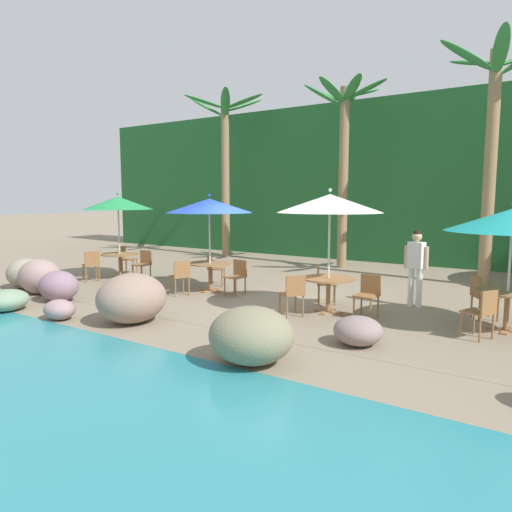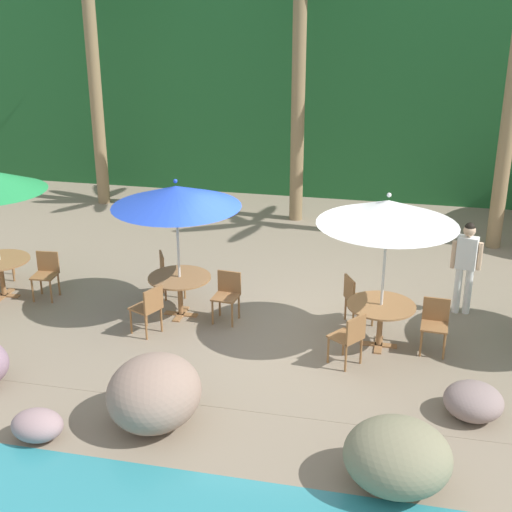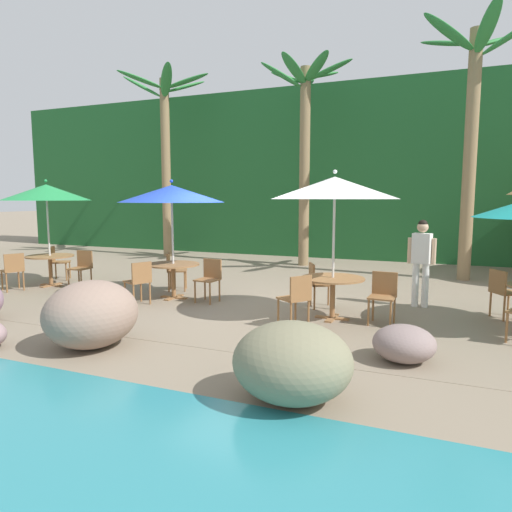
{
  "view_description": "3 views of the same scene",
  "coord_description": "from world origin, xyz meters",
  "px_view_note": "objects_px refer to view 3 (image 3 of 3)",
  "views": [
    {
      "loc": [
        6.0,
        -9.23,
        2.4
      ],
      "look_at": [
        -0.07,
        -0.19,
        1.06
      ],
      "focal_mm": 33.24,
      "sensor_mm": 36.0,
      "label": 1
    },
    {
      "loc": [
        2.09,
        -10.72,
        5.58
      ],
      "look_at": [
        -0.33,
        0.2,
        1.2
      ],
      "focal_mm": 49.75,
      "sensor_mm": 36.0,
      "label": 2
    },
    {
      "loc": [
        3.67,
        -8.18,
        2.11
      ],
      "look_at": [
        0.1,
        0.37,
        0.95
      ],
      "focal_mm": 32.65,
      "sensor_mm": 36.0,
      "label": 3
    }
  ],
  "objects_px": {
    "chair_green_inland": "(57,260)",
    "chair_white_left": "(297,297)",
    "dining_table_blue": "(173,270)",
    "chair_white_inland": "(317,282)",
    "chair_white_seaward": "(383,294)",
    "dining_table_white": "(333,285)",
    "chair_blue_inland": "(173,268)",
    "chair_green_seaward": "(82,266)",
    "umbrella_blue": "(172,194)",
    "palm_tree_third": "(473,115)",
    "dining_table_green": "(50,261)",
    "palm_tree_second": "(305,130)",
    "palm_tree_nearest": "(165,136)",
    "umbrella_green": "(46,193)",
    "chair_green_left": "(13,269)",
    "umbrella_white": "(335,188)",
    "waiter_in_white": "(421,257)",
    "chair_blue_left": "(139,280)",
    "chair_teal_inland": "(503,290)",
    "chair_blue_seaward": "(210,277)"
  },
  "relations": [
    {
      "from": "dining_table_blue",
      "to": "palm_tree_third",
      "type": "height_order",
      "value": "palm_tree_third"
    },
    {
      "from": "palm_tree_nearest",
      "to": "umbrella_green",
      "type": "bearing_deg",
      "value": -84.08
    },
    {
      "from": "chair_green_seaward",
      "to": "dining_table_white",
      "type": "xyz_separation_m",
      "value": [
        6.17,
        -0.59,
        0.1
      ]
    },
    {
      "from": "chair_white_seaward",
      "to": "chair_white_inland",
      "type": "distance_m",
      "value": 1.48
    },
    {
      "from": "chair_blue_seaward",
      "to": "palm_tree_second",
      "type": "distance_m",
      "value": 6.85
    },
    {
      "from": "umbrella_white",
      "to": "chair_teal_inland",
      "type": "height_order",
      "value": "umbrella_white"
    },
    {
      "from": "chair_blue_inland",
      "to": "waiter_in_white",
      "type": "distance_m",
      "value": 5.36
    },
    {
      "from": "chair_blue_inland",
      "to": "palm_tree_nearest",
      "type": "bearing_deg",
      "value": 124.41
    },
    {
      "from": "chair_green_inland",
      "to": "chair_white_left",
      "type": "height_order",
      "value": "same"
    },
    {
      "from": "chair_blue_inland",
      "to": "chair_white_left",
      "type": "xyz_separation_m",
      "value": [
        3.55,
        -1.85,
        0.0
      ]
    },
    {
      "from": "umbrella_green",
      "to": "chair_white_left",
      "type": "relative_size",
      "value": 2.93
    },
    {
      "from": "chair_green_seaward",
      "to": "chair_white_left",
      "type": "relative_size",
      "value": 1.0
    },
    {
      "from": "dining_table_white",
      "to": "chair_blue_inland",
      "type": "bearing_deg",
      "value": 164.47
    },
    {
      "from": "chair_green_inland",
      "to": "chair_blue_seaward",
      "type": "bearing_deg",
      "value": -8.52
    },
    {
      "from": "chair_green_left",
      "to": "chair_white_left",
      "type": "xyz_separation_m",
      "value": [
        6.86,
        -0.37,
        0.0
      ]
    },
    {
      "from": "chair_green_seaward",
      "to": "chair_green_left",
      "type": "relative_size",
      "value": 1.0
    },
    {
      "from": "dining_table_green",
      "to": "chair_white_inland",
      "type": "relative_size",
      "value": 1.26
    },
    {
      "from": "chair_green_seaward",
      "to": "chair_teal_inland",
      "type": "xyz_separation_m",
      "value": [
        8.91,
        0.57,
        0.0
      ]
    },
    {
      "from": "dining_table_blue",
      "to": "chair_white_left",
      "type": "xyz_separation_m",
      "value": [
        3.08,
        -1.13,
        -0.1
      ]
    },
    {
      "from": "chair_white_seaward",
      "to": "waiter_in_white",
      "type": "height_order",
      "value": "waiter_in_white"
    },
    {
      "from": "chair_green_left",
      "to": "umbrella_white",
      "type": "height_order",
      "value": "umbrella_white"
    },
    {
      "from": "chair_green_inland",
      "to": "umbrella_blue",
      "type": "relative_size",
      "value": 0.35
    },
    {
      "from": "dining_table_blue",
      "to": "chair_white_inland",
      "type": "bearing_deg",
      "value": 6.2
    },
    {
      "from": "dining_table_white",
      "to": "palm_tree_third",
      "type": "distance_m",
      "value": 6.67
    },
    {
      "from": "dining_table_blue",
      "to": "dining_table_white",
      "type": "xyz_separation_m",
      "value": [
        3.5,
        -0.38,
        0.0
      ]
    },
    {
      "from": "dining_table_green",
      "to": "palm_tree_second",
      "type": "distance_m",
      "value": 8.18
    },
    {
      "from": "umbrella_white",
      "to": "palm_tree_second",
      "type": "height_order",
      "value": "palm_tree_second"
    },
    {
      "from": "chair_teal_inland",
      "to": "umbrella_blue",
      "type": "bearing_deg",
      "value": -172.89
    },
    {
      "from": "umbrella_blue",
      "to": "palm_tree_third",
      "type": "height_order",
      "value": "palm_tree_third"
    },
    {
      "from": "umbrella_blue",
      "to": "dining_table_blue",
      "type": "distance_m",
      "value": 1.58
    },
    {
      "from": "dining_table_white",
      "to": "chair_teal_inland",
      "type": "bearing_deg",
      "value": 22.98
    },
    {
      "from": "umbrella_blue",
      "to": "palm_tree_third",
      "type": "bearing_deg",
      "value": 39.94
    },
    {
      "from": "umbrella_green",
      "to": "chair_teal_inland",
      "type": "distance_m",
      "value": 9.93
    },
    {
      "from": "chair_white_seaward",
      "to": "dining_table_white",
      "type": "bearing_deg",
      "value": -177.09
    },
    {
      "from": "chair_green_seaward",
      "to": "palm_tree_second",
      "type": "relative_size",
      "value": 0.14
    },
    {
      "from": "chair_green_inland",
      "to": "chair_white_seaward",
      "type": "distance_m",
      "value": 8.44
    },
    {
      "from": "dining_table_green",
      "to": "palm_tree_nearest",
      "type": "height_order",
      "value": "palm_tree_nearest"
    },
    {
      "from": "chair_blue_left",
      "to": "palm_tree_second",
      "type": "relative_size",
      "value": 0.14
    },
    {
      "from": "dining_table_blue",
      "to": "chair_blue_left",
      "type": "relative_size",
      "value": 1.26
    },
    {
      "from": "chair_green_inland",
      "to": "dining_table_blue",
      "type": "xyz_separation_m",
      "value": [
        4.02,
        -0.75,
        0.1
      ]
    },
    {
      "from": "chair_blue_left",
      "to": "palm_tree_third",
      "type": "xyz_separation_m",
      "value": [
        6.0,
        5.61,
        3.66
      ]
    },
    {
      "from": "chair_white_inland",
      "to": "chair_green_inland",
      "type": "bearing_deg",
      "value": 176.61
    },
    {
      "from": "chair_blue_inland",
      "to": "palm_tree_nearest",
      "type": "xyz_separation_m",
      "value": [
        -3.67,
        5.36,
        3.79
      ]
    },
    {
      "from": "palm_tree_second",
      "to": "palm_tree_third",
      "type": "bearing_deg",
      "value": -12.11
    },
    {
      "from": "chair_green_seaward",
      "to": "palm_tree_second",
      "type": "bearing_deg",
      "value": 56.01
    },
    {
      "from": "umbrella_green",
      "to": "dining_table_blue",
      "type": "distance_m",
      "value": 3.87
    },
    {
      "from": "dining_table_white",
      "to": "dining_table_green",
      "type": "bearing_deg",
      "value": 176.4
    },
    {
      "from": "chair_blue_seaward",
      "to": "waiter_in_white",
      "type": "height_order",
      "value": "waiter_in_white"
    },
    {
      "from": "dining_table_green",
      "to": "chair_green_inland",
      "type": "relative_size",
      "value": 1.26
    },
    {
      "from": "dining_table_white",
      "to": "palm_tree_second",
      "type": "xyz_separation_m",
      "value": [
        -2.41,
        6.18,
        3.58
      ]
    }
  ]
}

